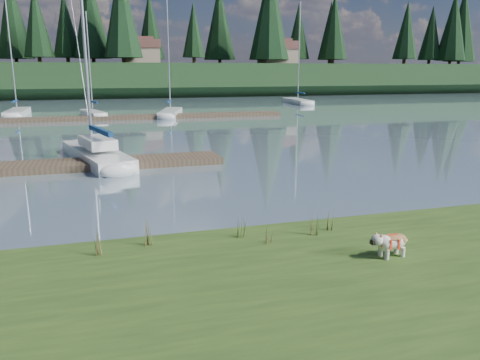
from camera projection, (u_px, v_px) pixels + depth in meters
name	position (u px, v px, depth m)	size (l,w,h in m)	color
ground	(115.00, 119.00, 40.54)	(200.00, 200.00, 0.00)	#7C94A5
bank	(200.00, 346.00, 6.91)	(60.00, 9.00, 0.35)	#35521C
ridge	(105.00, 80.00, 80.08)	(200.00, 20.00, 5.00)	black
bulldog	(391.00, 241.00, 9.70)	(0.90, 0.43, 0.54)	silver
sailboat_main	(93.00, 151.00, 22.24)	(3.60, 8.35, 11.87)	white
dock_near	(35.00, 167.00, 19.80)	(16.00, 2.00, 0.30)	#4C3D2C
dock_far	(138.00, 117.00, 41.06)	(26.00, 2.20, 0.30)	#4C3D2C
sailboat_bg_1	(18.00, 112.00, 44.49)	(1.69, 7.99, 11.89)	white
sailboat_bg_2	(91.00, 113.00, 42.89)	(2.67, 6.14, 9.28)	white
sailboat_bg_3	(171.00, 112.00, 44.20)	(3.47, 7.80, 11.32)	white
sailboat_bg_5	(296.00, 101.00, 60.60)	(2.58, 8.97, 12.54)	white
weed_0	(149.00, 233.00, 10.32)	(0.17, 0.14, 0.70)	#475B23
weed_1	(241.00, 227.00, 10.89)	(0.17, 0.14, 0.53)	#475B23
weed_2	(314.00, 223.00, 10.96)	(0.17, 0.14, 0.73)	#475B23
weed_3	(95.00, 244.00, 9.77)	(0.17, 0.14, 0.60)	#475B23
weed_4	(269.00, 236.00, 10.52)	(0.17, 0.14, 0.36)	#475B23
weed_5	(331.00, 219.00, 11.27)	(0.17, 0.14, 0.71)	#475B23
mud_lip	(162.00, 247.00, 11.04)	(60.00, 0.50, 0.14)	#33281C
conifer_3	(36.00, 21.00, 74.26)	(4.84, 4.84, 12.25)	#382619
conifer_4	(121.00, 11.00, 71.97)	(6.16, 6.16, 15.10)	#382619
conifer_5	(194.00, 30.00, 79.55)	(3.96, 3.96, 10.35)	#382619
conifer_6	(270.00, 12.00, 80.58)	(7.04, 7.04, 17.00)	#382619
conifer_7	(334.00, 26.00, 87.68)	(5.28, 5.28, 13.20)	#382619
conifer_8	(406.00, 30.00, 87.72)	(4.62, 4.62, 11.77)	#382619
conifer_9	(453.00, 26.00, 93.82)	(5.94, 5.94, 14.62)	#382619
house_1	(140.00, 51.00, 78.79)	(6.30, 5.30, 4.65)	gray
house_2	(278.00, 52.00, 83.59)	(6.30, 5.30, 4.65)	gray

